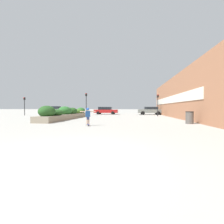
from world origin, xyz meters
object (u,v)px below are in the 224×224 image
skateboard (88,125)px  skateboarder (88,114)px  car_leftmost (150,110)px  traffic_light_far_left (24,103)px  trash_bin (190,118)px  traffic_light_left (86,101)px  car_center_left (54,110)px  car_rightmost (106,110)px  car_center_right (223,111)px  traffic_light_right (158,101)px

skateboard → skateboarder: 0.77m
car_leftmost → traffic_light_far_left: bearing=103.3°
skateboarder → trash_bin: 8.27m
car_leftmost → traffic_light_left: 12.45m
car_center_left → traffic_light_far_left: size_ratio=1.32×
skateboard → car_rightmost: car_rightmost is taller
traffic_light_left → traffic_light_far_left: traffic_light_left is taller
car_center_left → traffic_light_left: traffic_light_left is taller
car_center_right → car_rightmost: bearing=-97.6°
traffic_light_left → traffic_light_far_left: (-11.30, 0.07, -0.35)m
trash_bin → car_center_right: size_ratio=0.23×
trash_bin → skateboarder: bearing=-162.8°
car_rightmost → traffic_light_far_left: traffic_light_far_left is taller
car_center_right → traffic_light_far_left: traffic_light_far_left is taller
trash_bin → car_leftmost: size_ratio=0.22×
car_leftmost → traffic_light_left: bearing=115.7°
car_center_left → traffic_light_right: 21.85m
skateboard → car_center_right: (18.59, 17.03, 0.75)m
skateboard → traffic_light_right: size_ratio=0.18×
car_center_right → traffic_light_right: 11.97m
skateboard → car_leftmost: size_ratio=0.14×
skateboarder → traffic_light_far_left: (-15.62, 13.77, 1.35)m
skateboard → car_rightmost: (-2.02, 19.76, 0.72)m
trash_bin → traffic_light_far_left: (-23.51, 11.33, 1.68)m
car_leftmost → traffic_light_left: (-11.11, -5.36, 1.71)m
car_center_left → traffic_light_left: (9.23, -6.33, 1.68)m
trash_bin → skateboard: bearing=-162.8°
trash_bin → car_center_left: size_ratio=0.24×
trash_bin → car_leftmost: 16.65m
car_leftmost → traffic_light_left: traffic_light_left is taller
car_center_right → traffic_light_left: bearing=-81.7°
car_center_right → car_rightmost: (-20.61, 2.73, -0.03)m
car_center_left → skateboard: bearing=-145.9°
skateboard → trash_bin: (7.90, 2.44, 0.44)m
car_center_right → traffic_light_left: (-22.90, -3.33, 1.71)m
trash_bin → car_rightmost: 19.96m
car_leftmost → traffic_light_right: (0.46, -5.58, 1.50)m
trash_bin → traffic_light_right: bearing=93.3°
traffic_light_far_left → car_leftmost: bearing=13.3°
car_leftmost → car_center_right: (11.79, -2.02, 0.00)m
car_leftmost → traffic_light_right: 5.79m
car_rightmost → traffic_light_right: (9.28, -6.29, 1.53)m
skateboarder → traffic_light_far_left: bearing=109.1°
traffic_light_left → traffic_light_right: (11.57, -0.22, -0.22)m
car_leftmost → car_rightmost: (-8.82, 0.71, -0.03)m
car_leftmost → skateboarder: bearing=160.4°
trash_bin → car_leftmost: bearing=93.8°
skateboarder → car_rightmost: bearing=66.4°
car_rightmost → skateboard: bearing=5.8°
car_center_right → skateboarder: bearing=-47.5°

